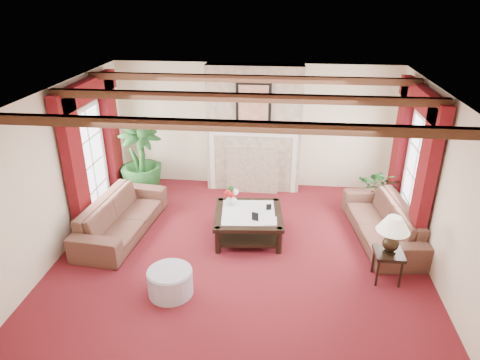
# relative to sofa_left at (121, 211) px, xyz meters

# --- Properties ---
(floor) EXTENTS (6.00, 6.00, 0.00)m
(floor) POSITION_rel_sofa_left_xyz_m (2.22, -0.35, -0.44)
(floor) COLOR #500E12
(floor) RESTS_ON ground
(ceiling) EXTENTS (6.00, 6.00, 0.00)m
(ceiling) POSITION_rel_sofa_left_xyz_m (2.22, -0.35, 2.26)
(ceiling) COLOR white
(ceiling) RESTS_ON floor
(back_wall) EXTENTS (6.00, 0.02, 2.70)m
(back_wall) POSITION_rel_sofa_left_xyz_m (2.22, 2.40, 0.91)
(back_wall) COLOR beige
(back_wall) RESTS_ON ground
(left_wall) EXTENTS (0.02, 5.50, 2.70)m
(left_wall) POSITION_rel_sofa_left_xyz_m (-0.78, -0.35, 0.91)
(left_wall) COLOR beige
(left_wall) RESTS_ON ground
(right_wall) EXTENTS (0.02, 5.50, 2.70)m
(right_wall) POSITION_rel_sofa_left_xyz_m (5.22, -0.35, 0.91)
(right_wall) COLOR beige
(right_wall) RESTS_ON ground
(ceiling_beams) EXTENTS (6.00, 3.00, 0.12)m
(ceiling_beams) POSITION_rel_sofa_left_xyz_m (2.22, -0.35, 2.20)
(ceiling_beams) COLOR #331C10
(ceiling_beams) RESTS_ON ceiling
(fireplace) EXTENTS (2.00, 0.52, 2.70)m
(fireplace) POSITION_rel_sofa_left_xyz_m (2.22, 2.20, 2.26)
(fireplace) COLOR tan
(fireplace) RESTS_ON ground
(french_door_left) EXTENTS (0.10, 1.10, 2.16)m
(french_door_left) POSITION_rel_sofa_left_xyz_m (-0.75, 0.65, 1.69)
(french_door_left) COLOR white
(french_door_left) RESTS_ON ground
(french_door_right) EXTENTS (0.10, 1.10, 2.16)m
(french_door_right) POSITION_rel_sofa_left_xyz_m (5.19, 0.65, 1.69)
(french_door_right) COLOR white
(french_door_right) RESTS_ON ground
(curtains_left) EXTENTS (0.20, 2.40, 2.55)m
(curtains_left) POSITION_rel_sofa_left_xyz_m (-0.64, 0.65, 2.11)
(curtains_left) COLOR #550B0C
(curtains_left) RESTS_ON ground
(curtains_right) EXTENTS (0.20, 2.40, 2.55)m
(curtains_right) POSITION_rel_sofa_left_xyz_m (5.08, 0.65, 2.11)
(curtains_right) COLOR #550B0C
(curtains_right) RESTS_ON ground
(sofa_left) EXTENTS (2.39, 1.09, 0.89)m
(sofa_left) POSITION_rel_sofa_left_xyz_m (0.00, 0.00, 0.00)
(sofa_left) COLOR black
(sofa_left) RESTS_ON ground
(sofa_right) EXTENTS (2.40, 1.22, 0.87)m
(sofa_right) POSITION_rel_sofa_left_xyz_m (4.66, 0.32, -0.01)
(sofa_right) COLOR black
(sofa_right) RESTS_ON ground
(potted_palm) EXTENTS (2.50, 2.50, 0.90)m
(potted_palm) POSITION_rel_sofa_left_xyz_m (-0.12, 1.59, 0.01)
(potted_palm) COLOR black
(potted_palm) RESTS_ON ground
(small_plant) EXTENTS (1.33, 1.36, 0.69)m
(small_plant) POSITION_rel_sofa_left_xyz_m (4.79, 1.46, -0.10)
(small_plant) COLOR black
(small_plant) RESTS_ON ground
(coffee_table) EXTENTS (1.29, 1.29, 0.48)m
(coffee_table) POSITION_rel_sofa_left_xyz_m (2.29, 0.09, -0.20)
(coffee_table) COLOR black
(coffee_table) RESTS_ON ground
(side_table) EXTENTS (0.52, 0.52, 0.50)m
(side_table) POSITION_rel_sofa_left_xyz_m (4.50, -0.92, -0.19)
(side_table) COLOR black
(side_table) RESTS_ON ground
(ottoman) EXTENTS (0.66, 0.66, 0.38)m
(ottoman) POSITION_rel_sofa_left_xyz_m (1.30, -1.58, -0.25)
(ottoman) COLOR gray
(ottoman) RESTS_ON ground
(table_lamp) EXTENTS (0.48, 0.48, 0.61)m
(table_lamp) POSITION_rel_sofa_left_xyz_m (4.50, -0.92, 0.36)
(table_lamp) COLOR black
(table_lamp) RESTS_ON side_table
(flower_vase) EXTENTS (0.29, 0.30, 0.20)m
(flower_vase) POSITION_rel_sofa_left_xyz_m (1.95, 0.38, 0.14)
(flower_vase) COLOR silver
(flower_vase) RESTS_ON coffee_table
(book) EXTENTS (0.21, 0.04, 0.29)m
(book) POSITION_rel_sofa_left_xyz_m (2.59, -0.19, 0.19)
(book) COLOR black
(book) RESTS_ON coffee_table
(photo_frame_a) EXTENTS (0.12, 0.06, 0.16)m
(photo_frame_a) POSITION_rel_sofa_left_xyz_m (2.43, -0.18, 0.12)
(photo_frame_a) COLOR black
(photo_frame_a) RESTS_ON coffee_table
(photo_frame_b) EXTENTS (0.09, 0.05, 0.12)m
(photo_frame_b) POSITION_rel_sofa_left_xyz_m (2.64, 0.22, 0.10)
(photo_frame_b) COLOR black
(photo_frame_b) RESTS_ON coffee_table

